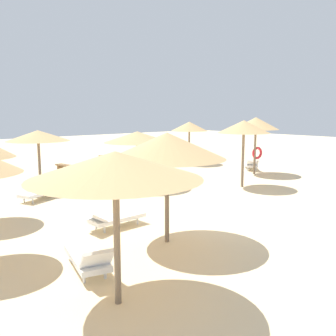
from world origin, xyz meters
The scene contains 14 objects.
ground_plane centered at (0.00, 0.00, 0.00)m, with size 80.00×80.00×0.00m, color beige.
parasol_0 centered at (-3.37, -0.82, 2.55)m, with size 3.04×3.04×2.90m.
parasol_1 centered at (-6.12, -2.65, 2.51)m, with size 3.03×3.03×2.76m.
parasol_2 centered at (7.30, 4.12, 2.74)m, with size 2.47×2.47×3.11m.
parasol_3 centered at (-3.21, 7.95, 2.37)m, with size 2.71×2.71×2.61m.
parasol_5 centered at (7.44, 9.42, 2.44)m, with size 2.38×2.38×2.75m.
parasol_7 centered at (3.95, 2.36, 2.73)m, with size 2.35×2.35×3.03m.
parasol_8 centered at (0.38, 5.54, 2.28)m, with size 3.02×3.02×2.53m.
lounger_0 centered at (-3.80, 1.11, 0.31)m, with size 1.93×0.71×0.64m.
lounger_1 centered at (-5.87, -1.15, 0.32)m, with size 1.08×1.97×0.77m.
lounger_2 centered at (8.45, 5.21, 0.31)m, with size 1.82×1.77×0.67m.
lounger_3 centered at (-3.89, 6.08, 0.31)m, with size 2.00×1.34×0.68m.
bench_0 centered at (3.94, 13.55, 0.35)m, with size 1.55×0.66×0.49m.
bench_1 centered at (-0.45, 11.08, 0.35)m, with size 0.67×1.55×0.49m.
Camera 1 is at (-9.56, -7.96, 3.43)m, focal length 39.65 mm.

